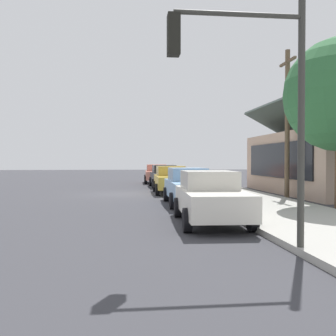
{
  "coord_description": "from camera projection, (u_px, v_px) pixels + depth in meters",
  "views": [
    {
      "loc": [
        22.19,
        0.07,
        1.91
      ],
      "look_at": [
        0.97,
        2.4,
        1.51
      ],
      "focal_mm": 41.18,
      "sensor_mm": 36.0,
      "label": 1
    }
  ],
  "objects": [
    {
      "name": "car_charcoal",
      "position": [
        164.0,
        176.0,
        27.94
      ],
      "size": [
        4.56,
        2.04,
        1.59
      ],
      "rotation": [
        0.0,
        0.0,
        0.0
      ],
      "color": "#2D3035",
      "rests_on": "ground"
    },
    {
      "name": "car_coral",
      "position": [
        156.0,
        173.0,
        33.03
      ],
      "size": [
        4.68,
        2.19,
        1.59
      ],
      "rotation": [
        0.0,
        0.0,
        -0.04
      ],
      "color": "#EA8C75",
      "rests_on": "ground"
    },
    {
      "name": "car_ivory",
      "position": [
        210.0,
        197.0,
        11.76
      ],
      "size": [
        4.56,
        2.13,
        1.59
      ],
      "rotation": [
        0.0,
        0.0,
        -0.04
      ],
      "color": "silver",
      "rests_on": "ground"
    },
    {
      "name": "traffic_light_main",
      "position": [
        250.0,
        81.0,
        7.65
      ],
      "size": [
        0.37,
        2.79,
        5.2
      ],
      "color": "#383833",
      "rests_on": "ground"
    },
    {
      "name": "fire_hydrant_red",
      "position": [
        177.0,
        178.0,
        31.19
      ],
      "size": [
        0.22,
        0.22,
        0.71
      ],
      "color": "red",
      "rests_on": "sidewalk_curb"
    },
    {
      "name": "storefront_building",
      "position": [
        331.0,
        161.0,
        22.44
      ],
      "size": [
        11.51,
        6.89,
        5.4
      ],
      "color": "tan",
      "rests_on": "ground"
    },
    {
      "name": "ground_plane",
      "position": [
        125.0,
        194.0,
        22.08
      ],
      "size": [
        120.0,
        120.0,
        0.0
      ],
      "primitive_type": "plane",
      "color": "#38383D"
    },
    {
      "name": "car_mustard",
      "position": [
        171.0,
        179.0,
        22.61
      ],
      "size": [
        4.48,
        2.06,
        1.59
      ],
      "rotation": [
        0.0,
        0.0,
        -0.02
      ],
      "color": "gold",
      "rests_on": "ground"
    },
    {
      "name": "utility_pole_wooden",
      "position": [
        287.0,
        121.0,
        19.45
      ],
      "size": [
        1.8,
        0.24,
        7.5
      ],
      "color": "brown",
      "rests_on": "ground"
    },
    {
      "name": "car_skyblue",
      "position": [
        188.0,
        186.0,
        16.82
      ],
      "size": [
        4.86,
        2.02,
        1.59
      ],
      "rotation": [
        0.0,
        0.0,
        -0.02
      ],
      "color": "#8CB7E0",
      "rests_on": "ground"
    },
    {
      "name": "sidewalk_curb",
      "position": [
        220.0,
        192.0,
        22.69
      ],
      "size": [
        60.0,
        4.2,
        0.16
      ],
      "primitive_type": "cube",
      "color": "#A3A099",
      "rests_on": "ground"
    }
  ]
}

